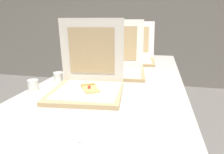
% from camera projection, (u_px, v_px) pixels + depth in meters
% --- Properties ---
extents(wall_back, '(10.00, 0.10, 2.60)m').
position_uv_depth(wall_back, '(145.00, 9.00, 3.44)').
color(wall_back, gray).
rests_on(wall_back, ground).
extents(table, '(0.86, 2.11, 0.73)m').
position_uv_depth(table, '(114.00, 86.00, 1.36)').
color(table, beige).
rests_on(table, ground).
extents(pizza_box_front, '(0.41, 0.41, 0.39)m').
position_uv_depth(pizza_box_front, '(88.00, 82.00, 1.09)').
color(pizza_box_front, tan).
rests_on(pizza_box_front, table).
extents(pizza_box_middle, '(0.42, 0.48, 0.38)m').
position_uv_depth(pizza_box_middle, '(118.00, 66.00, 1.50)').
color(pizza_box_middle, tan).
rests_on(pizza_box_middle, table).
extents(pizza_box_back, '(0.40, 0.52, 0.37)m').
position_uv_depth(pizza_box_back, '(135.00, 56.00, 1.93)').
color(pizza_box_back, tan).
rests_on(pizza_box_back, table).
extents(cup_white_far, '(0.06, 0.06, 0.06)m').
position_uv_depth(cup_white_far, '(98.00, 63.00, 1.72)').
color(cup_white_far, white).
rests_on(cup_white_far, table).
extents(cup_white_near_left, '(0.06, 0.06, 0.06)m').
position_uv_depth(cup_white_near_left, '(33.00, 85.00, 1.13)').
color(cup_white_near_left, white).
rests_on(cup_white_near_left, table).
extents(cup_white_near_center, '(0.06, 0.06, 0.06)m').
position_uv_depth(cup_white_near_center, '(58.00, 77.00, 1.29)').
color(cup_white_near_center, white).
rests_on(cup_white_near_center, table).
extents(napkin_pile, '(0.16, 0.17, 0.01)m').
position_uv_depth(napkin_pile, '(68.00, 131.00, 0.71)').
color(napkin_pile, white).
rests_on(napkin_pile, table).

